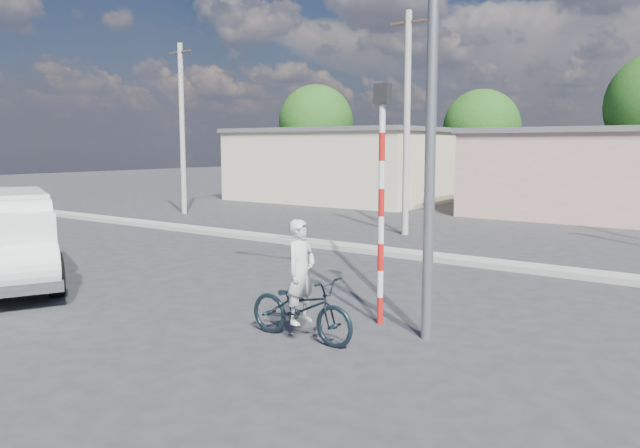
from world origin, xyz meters
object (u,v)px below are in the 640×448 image
Objects in this scene: cyclist at (301,289)px; streetlight at (424,41)px; truck at (3,237)px; bicycle at (301,308)px; traffic_pole at (382,184)px.

streetlight is (1.52, 1.32, 4.08)m from cyclist.
truck is 2.66× the size of bicycle.
streetlight is (0.94, -0.30, 2.37)m from traffic_pole.
bicycle is (7.80, 1.03, -0.66)m from truck.
streetlight reaches higher than truck.
cyclist is 0.40× the size of traffic_pole.
cyclist is at bearing -109.79° from traffic_pole.
truck is 3.18× the size of cyclist.
streetlight is at bearing -49.37° from cyclist.
traffic_pole is at bearing -20.06° from bicycle.
streetlight is at bearing -49.37° from bicycle.
cyclist is 0.20× the size of streetlight.
cyclist is (7.80, 1.03, -0.33)m from truck.
bicycle is at bearing -109.79° from traffic_pole.
traffic_pole is (8.38, 2.65, 1.39)m from truck.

